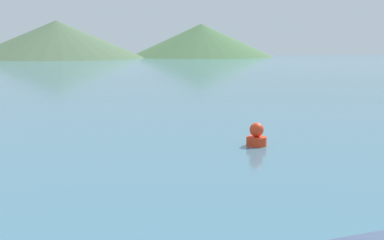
{
  "coord_description": "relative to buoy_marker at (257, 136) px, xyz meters",
  "views": [
    {
      "loc": [
        -4.9,
        1.2,
        3.15
      ],
      "look_at": [
        -0.89,
        14.0,
        1.2
      ],
      "focal_mm": 50.0,
      "sensor_mm": 36.0,
      "label": 1
    }
  ],
  "objects": [
    {
      "name": "hill_far_east",
      "position": [
        30.3,
        96.69,
        3.28
      ],
      "size": [
        31.37,
        31.37,
        7.16
      ],
      "color": "#476B42",
      "rests_on": "ground_plane"
    },
    {
      "name": "buoy_marker",
      "position": [
        0.0,
        0.0,
        0.0
      ],
      "size": [
        0.63,
        0.63,
        0.72
      ],
      "color": "red",
      "rests_on": "ground_plane"
    },
    {
      "name": "hill_east",
      "position": [
        -0.33,
        95.65,
        3.44
      ],
      "size": [
        34.97,
        34.97,
        7.48
      ],
      "color": "#4C6647",
      "rests_on": "ground_plane"
    }
  ]
}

